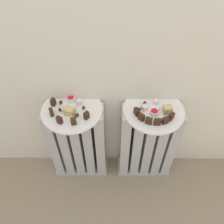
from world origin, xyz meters
name	(u,v)px	position (x,y,z in m)	size (l,w,h in m)	color
ground_plane	(112,209)	(0.00, 0.00, 0.00)	(6.00, 6.00, 0.00)	gray
radiator_left	(78,144)	(-0.21, 0.28, 0.28)	(0.34, 0.12, 0.57)	#B2B2B7
radiator_right	(146,144)	(0.21, 0.28, 0.28)	(0.34, 0.12, 0.57)	#B2B2B7
plate_left	(71,110)	(-0.21, 0.28, 0.58)	(0.31, 0.31, 0.01)	white
plate_right	(153,110)	(0.21, 0.28, 0.58)	(0.31, 0.31, 0.01)	white
dark_cake_slice_left_0	(52,102)	(-0.30, 0.31, 0.61)	(0.03, 0.02, 0.04)	#382114
dark_cake_slice_left_1	(51,112)	(-0.30, 0.24, 0.61)	(0.03, 0.02, 0.04)	#382114
dark_cake_slice_left_2	(59,120)	(-0.25, 0.19, 0.61)	(0.03, 0.02, 0.04)	#382114
dark_cake_slice_left_3	(73,121)	(-0.18, 0.18, 0.61)	(0.03, 0.02, 0.04)	#382114
dark_cake_slice_left_4	(86,115)	(-0.13, 0.22, 0.61)	(0.03, 0.02, 0.04)	#382114
marble_cake_slice_left_0	(69,111)	(-0.21, 0.25, 0.60)	(0.05, 0.04, 0.04)	tan
turkish_delight_left_0	(79,102)	(-0.17, 0.32, 0.60)	(0.03, 0.03, 0.03)	white
turkish_delight_left_1	(65,107)	(-0.23, 0.28, 0.60)	(0.02, 0.02, 0.02)	white
turkish_delight_left_2	(71,119)	(-0.20, 0.20, 0.59)	(0.02, 0.02, 0.02)	white
medjool_date_left_0	(60,102)	(-0.27, 0.32, 0.59)	(0.02, 0.02, 0.02)	#3D1E0F
medjool_date_left_1	(59,110)	(-0.26, 0.27, 0.59)	(0.02, 0.01, 0.02)	#3D1E0F
medjool_date_left_2	(83,108)	(-0.15, 0.28, 0.59)	(0.02, 0.02, 0.01)	#3D1E0F
medjool_date_left_3	(76,115)	(-0.18, 0.23, 0.59)	(0.02, 0.02, 0.02)	#3D1E0F
jam_bowl_left	(70,99)	(-0.22, 0.34, 0.60)	(0.04, 0.04, 0.03)	white
dark_cake_slice_right_0	(136,112)	(0.12, 0.25, 0.60)	(0.03, 0.02, 0.04)	#382114
dark_cake_slice_right_1	(140,117)	(0.14, 0.21, 0.60)	(0.03, 0.02, 0.04)	#382114
dark_cake_slice_right_2	(148,121)	(0.17, 0.19, 0.60)	(0.03, 0.02, 0.04)	#382114
dark_cake_slice_right_3	(156,122)	(0.21, 0.18, 0.60)	(0.03, 0.02, 0.04)	#382114
dark_cake_slice_right_4	(165,120)	(0.25, 0.19, 0.60)	(0.03, 0.02, 0.04)	#382114
dark_cake_slice_right_5	(170,117)	(0.28, 0.22, 0.60)	(0.03, 0.02, 0.04)	#382114
marble_cake_slice_right_0	(167,110)	(0.27, 0.26, 0.61)	(0.04, 0.04, 0.04)	tan
turkish_delight_right_0	(157,108)	(0.22, 0.28, 0.60)	(0.02, 0.02, 0.02)	white
turkish_delight_right_1	(155,102)	(0.22, 0.32, 0.60)	(0.02, 0.02, 0.02)	white
turkish_delight_right_2	(144,108)	(0.16, 0.28, 0.60)	(0.03, 0.03, 0.03)	white
medjool_date_right_0	(138,109)	(0.13, 0.27, 0.59)	(0.03, 0.02, 0.02)	#3D1E0F
medjool_date_right_1	(144,103)	(0.16, 0.32, 0.59)	(0.03, 0.01, 0.01)	#3D1E0F
jam_bowl_right	(153,112)	(0.20, 0.25, 0.60)	(0.04, 0.04, 0.02)	white
fork	(76,110)	(-0.18, 0.28, 0.59)	(0.02, 0.09, 0.00)	silver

